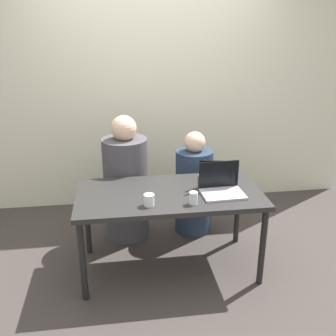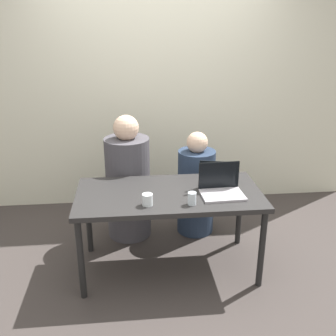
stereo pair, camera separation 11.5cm
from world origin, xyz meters
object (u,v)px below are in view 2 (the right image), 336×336
at_px(water_glass_right, 192,199).
at_px(laptop_back_right, 217,179).
at_px(person_on_right, 196,189).
at_px(laptop_front_right, 221,188).
at_px(water_glass_left, 147,200).
at_px(person_on_left, 128,184).

bearing_deg(water_glass_right, laptop_back_right, 52.85).
height_order(person_on_right, laptop_front_right, person_on_right).
bearing_deg(laptop_back_right, person_on_right, -68.20).
xyz_separation_m(laptop_front_right, water_glass_left, (-0.59, -0.14, -0.01)).
height_order(laptop_front_right, laptop_back_right, laptop_front_right).
relative_size(person_on_right, laptop_front_right, 3.01).
bearing_deg(laptop_front_right, laptop_back_right, 85.41).
bearing_deg(laptop_front_right, water_glass_left, -168.91).
bearing_deg(person_on_right, person_on_left, 13.59).
height_order(person_on_left, laptop_back_right, person_on_left).
distance_m(person_on_right, water_glass_left, 1.01).
height_order(person_on_left, laptop_front_right, person_on_left).
height_order(laptop_front_right, water_glass_left, laptop_front_right).
bearing_deg(person_on_left, laptop_back_right, 130.51).
distance_m(person_on_left, water_glass_left, 0.86).
relative_size(person_on_left, laptop_front_right, 3.52).
distance_m(person_on_right, laptop_front_right, 0.74).
relative_size(laptop_front_right, water_glass_right, 3.54).
bearing_deg(person_on_left, person_on_right, 163.85).
xyz_separation_m(person_on_right, water_glass_left, (-0.51, -0.82, 0.29)).
xyz_separation_m(person_on_left, laptop_back_right, (0.74, -0.49, 0.22)).
bearing_deg(water_glass_right, water_glass_left, 176.52).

